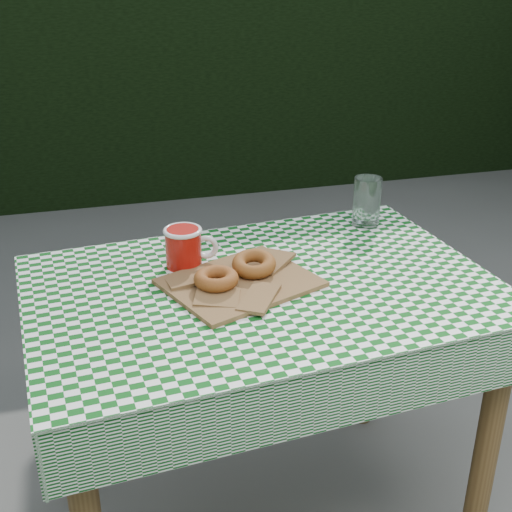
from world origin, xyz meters
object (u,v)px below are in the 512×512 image
(paper_bag, at_px, (240,281))
(drinking_glass, at_px, (367,202))
(coffee_mug, at_px, (183,248))
(table, at_px, (262,413))

(paper_bag, relative_size, drinking_glass, 2.36)
(coffee_mug, bearing_deg, table, -29.87)
(paper_bag, bearing_deg, drinking_glass, 31.89)
(paper_bag, xyz_separation_m, coffee_mug, (-0.11, 0.14, 0.04))
(coffee_mug, bearing_deg, drinking_glass, 26.67)
(table, height_order, drinking_glass, drinking_glass)
(table, bearing_deg, drinking_glass, 31.48)
(drinking_glass, bearing_deg, coffee_mug, -166.15)
(table, xyz_separation_m, coffee_mug, (-0.16, 0.15, 0.43))
(table, height_order, paper_bag, paper_bag)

